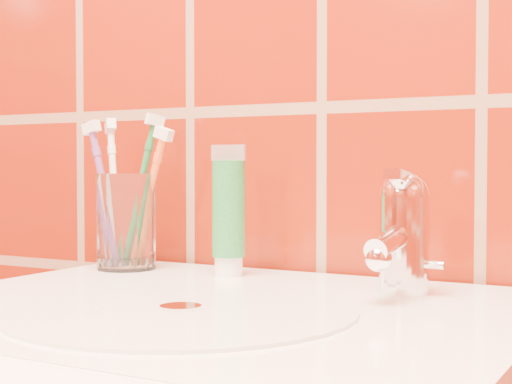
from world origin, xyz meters
The scene contains 7 objects.
glass_tumbler centered at (-0.21, 1.11, 0.91)m, with size 0.07×0.07×0.12m, color white.
toothpaste_tube centered at (-0.08, 1.12, 0.92)m, with size 0.04×0.04×0.15m.
faucet centered at (0.14, 1.09, 0.91)m, with size 0.05×0.11×0.12m.
toothbrush_0 centered at (-0.24, 1.10, 0.94)m, with size 0.07×0.03×0.18m, color #70428E, non-canonical shape.
toothbrush_1 centered at (-0.19, 1.12, 0.93)m, with size 0.07×0.03×0.18m, color orange, non-canonical shape.
toothbrush_2 centered at (-0.21, 1.13, 0.94)m, with size 0.04×0.06×0.19m, color #1C6B32, non-canonical shape.
toothbrush_3 centered at (-0.24, 1.12, 0.94)m, with size 0.07×0.06×0.19m, color white, non-canonical shape.
Camera 1 is at (0.37, 0.36, 0.97)m, focal length 55.00 mm.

